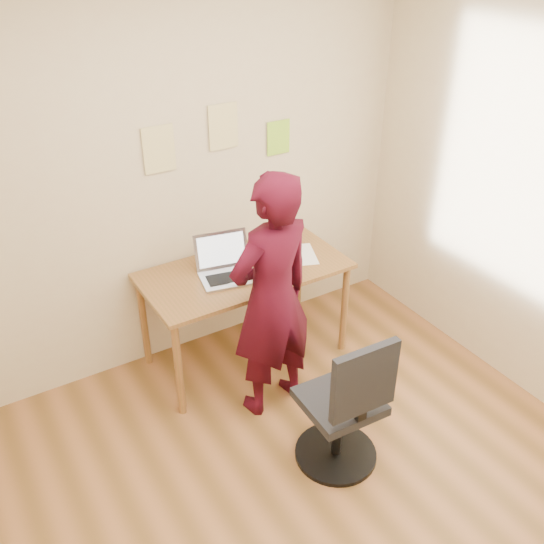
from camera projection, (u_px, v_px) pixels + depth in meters
room at (334, 305)px, 2.65m from camera, size 3.58×3.58×2.78m
desk at (245, 280)px, 4.15m from camera, size 1.40×0.70×0.74m
laptop at (226, 268)px, 4.01m from camera, size 0.42×0.39×0.26m
paper_sheet at (300, 255)px, 4.28m from camera, size 0.31×0.37×0.00m
phone at (284, 274)px, 4.05m from camera, size 0.09×0.13×0.01m
wall_note_left at (159, 149)px, 3.78m from camera, size 0.21×0.00×0.30m
wall_note_mid at (223, 127)px, 3.95m from camera, size 0.21×0.00×0.30m
wall_note_right at (278, 138)px, 4.21m from camera, size 0.18×0.00×0.24m
office_chair at (345, 412)px, 3.41m from camera, size 0.49×0.49×0.95m
person at (272, 299)px, 3.66m from camera, size 0.65×0.47×1.64m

